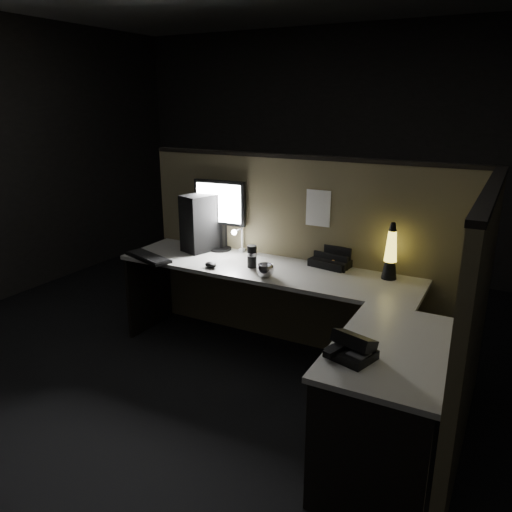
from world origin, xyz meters
The scene contains 17 objects.
floor centered at (0.00, 0.00, 0.00)m, with size 6.00×6.00×0.00m, color black.
room_shell centered at (0.00, 0.00, 1.62)m, with size 6.00×6.00×6.00m.
partition_back centered at (0.00, 0.93, 0.75)m, with size 2.66×0.06×1.50m, color brown.
partition_right centered at (1.33, 0.10, 0.75)m, with size 0.06×1.66×1.50m, color brown.
desk centered at (0.18, 0.25, 0.58)m, with size 2.60×1.60×0.73m.
pc_tower centered at (-0.80, 0.82, 0.96)m, with size 0.20×0.44×0.46m, color black.
monitor centered at (-0.69, 0.84, 1.08)m, with size 0.45×0.19×0.58m.
keyboard centered at (-1.05, 0.35, 0.74)m, with size 0.45×0.15×0.02m, color black.
mouse centered at (-0.51, 0.40, 0.75)m, with size 0.10×0.07×0.04m, color black.
clip_lamp centered at (-0.49, 0.79, 0.86)m, with size 0.04×0.17×0.21m.
organizer centered at (0.28, 0.88, 0.78)m, with size 0.32×0.29×0.22m.
lava_lamp centered at (0.72, 0.79, 0.90)m, with size 0.11×0.11×0.40m.
travel_mug centered at (-0.24, 0.55, 0.81)m, with size 0.07×0.07×0.17m, color black.
steel_mug centered at (-0.05, 0.41, 0.78)m, with size 0.12×0.12×0.09m, color #B8B7BF.
figurine centered at (0.30, 0.84, 0.77)m, with size 0.05×0.05×0.05m, color orange.
pinned_paper centered at (0.14, 0.90, 1.15)m, with size 0.19×0.00×0.27m, color white.
desk_phone centered at (0.84, -0.41, 0.78)m, with size 0.25×0.25×0.12m.
Camera 1 is at (1.45, -2.54, 1.92)m, focal length 35.00 mm.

